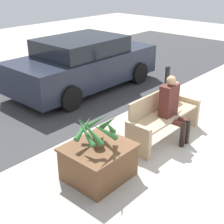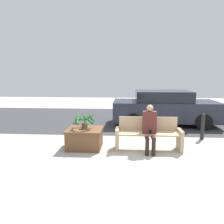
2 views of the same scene
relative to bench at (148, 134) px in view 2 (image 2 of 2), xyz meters
name	(u,v)px [view 2 (image 2 of 2)]	position (x,y,z in m)	size (l,w,h in m)	color
ground_plane	(147,162)	(-0.10, -0.93, -0.44)	(30.00, 30.00, 0.00)	#ADA89E
road_surface	(137,119)	(-0.10, 4.30, -0.44)	(20.00, 6.00, 0.01)	#38383A
bench	(148,134)	(0.00, 0.00, 0.00)	(1.84, 0.54, 0.91)	tan
person_seated	(150,126)	(0.01, -0.18, 0.27)	(0.37, 0.57, 1.30)	#51231E
planter_box	(85,138)	(-1.81, 0.01, -0.14)	(1.01, 0.91, 0.57)	brown
potted_plant	(84,119)	(-1.83, 0.01, 0.42)	(0.69, 0.68, 0.56)	brown
parked_car	(164,108)	(0.97, 3.24, 0.27)	(4.31, 1.98, 1.44)	#232838
bollard_post	(203,126)	(1.86, 1.09, 0.01)	(0.13, 0.13, 0.86)	black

